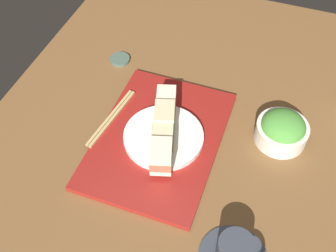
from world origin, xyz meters
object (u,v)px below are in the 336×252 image
(chopsticks_pair, at_px, (111,118))
(sandwich_nearmost, at_px, (166,101))
(small_sauce_dish, at_px, (120,59))
(sandwich_farmost, at_px, (161,156))
(sandwich_plate, at_px, (164,136))
(sandwich_inner_near, at_px, (165,117))
(sandwich_inner_far, at_px, (163,137))
(salad_bowl, at_px, (282,130))

(chopsticks_pair, bearing_deg, sandwich_nearmost, 119.25)
(chopsticks_pair, distance_m, small_sauce_dish, 0.24)
(sandwich_nearmost, distance_m, sandwich_farmost, 0.17)
(sandwich_plate, distance_m, sandwich_farmost, 0.09)
(chopsticks_pair, bearing_deg, sandwich_farmost, 60.58)
(sandwich_inner_near, distance_m, sandwich_farmost, 0.12)
(sandwich_nearmost, xyz_separation_m, sandwich_farmost, (0.17, 0.05, 0.00))
(sandwich_nearmost, distance_m, sandwich_inner_far, 0.12)
(sandwich_plate, height_order, sandwich_nearmost, sandwich_nearmost)
(sandwich_inner_near, height_order, small_sauce_dish, sandwich_inner_near)
(sandwich_plate, bearing_deg, small_sauce_dish, -136.56)
(sandwich_nearmost, relative_size, sandwich_farmost, 0.98)
(sandwich_farmost, relative_size, chopsticks_pair, 0.40)
(sandwich_plate, xyz_separation_m, sandwich_nearmost, (-0.08, -0.02, 0.03))
(sandwich_farmost, bearing_deg, chopsticks_pair, -119.42)
(sandwich_plate, xyz_separation_m, sandwich_inner_near, (-0.03, -0.01, 0.04))
(sandwich_inner_far, height_order, small_sauce_dish, sandwich_inner_far)
(salad_bowl, relative_size, small_sauce_dish, 2.19)
(sandwich_plate, relative_size, sandwich_nearmost, 2.44)
(sandwich_inner_near, height_order, sandwich_farmost, sandwich_farmost)
(sandwich_inner_far, xyz_separation_m, small_sauce_dish, (-0.27, -0.24, -0.05))
(sandwich_nearmost, bearing_deg, salad_bowl, 94.60)
(sandwich_inner_far, xyz_separation_m, sandwich_farmost, (0.06, 0.02, 0.00))
(sandwich_inner_far, bearing_deg, small_sauce_dish, -138.69)
(sandwich_farmost, xyz_separation_m, chopsticks_pair, (-0.10, -0.17, -0.04))
(sandwich_plate, height_order, sandwich_inner_far, sandwich_inner_far)
(sandwich_inner_far, relative_size, small_sauce_dish, 1.40)
(sandwich_farmost, bearing_deg, salad_bowl, 127.79)
(salad_bowl, bearing_deg, sandwich_farmost, -52.21)
(sandwich_inner_near, height_order, salad_bowl, sandwich_inner_near)
(sandwich_nearmost, height_order, sandwich_farmost, sandwich_farmost)
(sandwich_plate, distance_m, chopsticks_pair, 0.15)
(sandwich_inner_near, bearing_deg, chopsticks_pair, -84.33)
(salad_bowl, bearing_deg, chopsticks_pair, -77.44)
(sandwich_farmost, height_order, chopsticks_pair, sandwich_farmost)
(sandwich_nearmost, relative_size, sandwich_inner_far, 0.99)
(sandwich_plate, bearing_deg, sandwich_farmost, 16.17)
(chopsticks_pair, relative_size, small_sauce_dish, 3.54)
(sandwich_farmost, relative_size, small_sauce_dish, 1.41)
(sandwich_inner_near, bearing_deg, sandwich_inner_far, 16.17)
(sandwich_inner_far, distance_m, sandwich_farmost, 0.06)
(sandwich_nearmost, bearing_deg, sandwich_farmost, 16.17)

